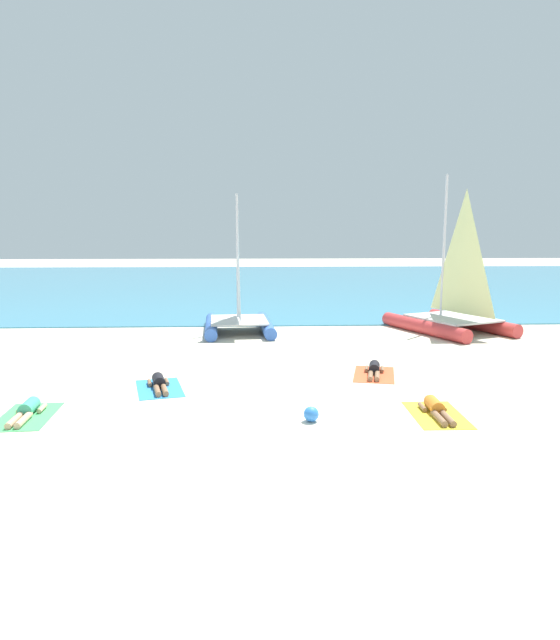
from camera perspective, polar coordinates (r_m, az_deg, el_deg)
ground_plane at (r=23.09m, az=-0.57°, el=-0.92°), size 120.00×120.00×0.00m
ocean_water at (r=43.51m, az=-1.49°, el=3.78°), size 120.00×40.00×0.05m
sailboat_blue at (r=22.26m, az=-4.22°, el=0.80°), size 2.94×4.34×5.43m
sailboat_red at (r=23.29m, az=17.02°, el=1.07°), size 4.63×5.55×6.19m
towel_leftmost at (r=13.49m, az=-24.33°, el=-8.92°), size 1.21×1.96×0.01m
sunbather_leftmost at (r=13.51m, az=-24.28°, el=-8.33°), size 0.57×1.57×0.30m
towel_center_left at (r=14.76m, az=-12.14°, el=-6.80°), size 1.53×2.11×0.01m
sunbather_center_left at (r=14.79m, az=-12.18°, el=-6.26°), size 0.77×1.55×0.30m
towel_center_right at (r=16.02m, az=9.53°, el=-5.47°), size 1.50×2.10×0.01m
sunbather_center_right at (r=16.05m, az=9.55°, el=-4.98°), size 0.74×1.56×0.30m
towel_rightmost at (r=12.90m, az=15.62°, el=-9.25°), size 1.13×1.92×0.01m
sunbather_rightmost at (r=12.92m, az=15.56°, el=-8.63°), size 0.55×1.56×0.30m
beach_ball at (r=12.00m, az=3.18°, el=-9.52°), size 0.33×0.33×0.33m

